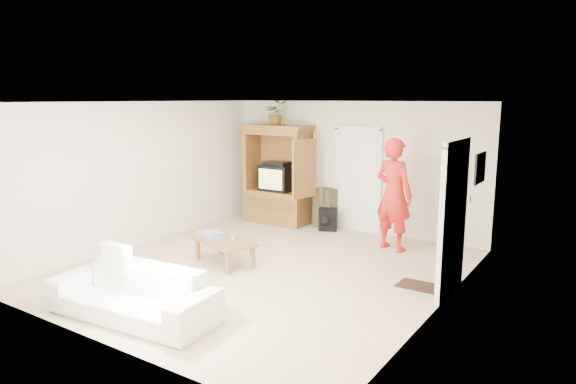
% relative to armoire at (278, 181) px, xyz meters
% --- Properties ---
extents(floor, '(6.00, 6.00, 0.00)m').
position_rel_armoire_xyz_m(floor, '(1.58, -2.66, -0.91)').
color(floor, tan).
rests_on(floor, ground).
extents(ceiling, '(6.00, 6.00, 0.00)m').
position_rel_armoire_xyz_m(ceiling, '(1.58, -2.66, 1.69)').
color(ceiling, white).
rests_on(ceiling, floor).
extents(wall_back, '(5.50, 0.00, 5.50)m').
position_rel_armoire_xyz_m(wall_back, '(1.58, 0.34, 0.39)').
color(wall_back, silver).
rests_on(wall_back, floor).
extents(wall_front, '(5.50, 0.00, 5.50)m').
position_rel_armoire_xyz_m(wall_front, '(1.58, -5.66, 0.39)').
color(wall_front, silver).
rests_on(wall_front, floor).
extents(wall_left, '(0.00, 6.00, 6.00)m').
position_rel_armoire_xyz_m(wall_left, '(-1.17, -2.66, 0.39)').
color(wall_left, silver).
rests_on(wall_left, floor).
extents(wall_right, '(0.00, 6.00, 6.00)m').
position_rel_armoire_xyz_m(wall_right, '(4.33, -2.66, 0.39)').
color(wall_right, silver).
rests_on(wall_right, floor).
extents(armoire, '(1.82, 1.14, 2.10)m').
position_rel_armoire_xyz_m(armoire, '(0.00, 0.00, 0.00)').
color(armoire, '#9A612F').
rests_on(armoire, floor).
extents(door_back, '(0.85, 0.05, 2.04)m').
position_rel_armoire_xyz_m(door_back, '(1.73, 0.31, 0.11)').
color(door_back, white).
rests_on(door_back, floor).
extents(doorway_right, '(0.05, 0.90, 2.04)m').
position_rel_armoire_xyz_m(doorway_right, '(4.30, -2.06, 0.11)').
color(doorway_right, black).
rests_on(doorway_right, floor).
extents(framed_picture, '(0.03, 0.60, 0.48)m').
position_rel_armoire_xyz_m(framed_picture, '(4.31, -0.76, 0.69)').
color(framed_picture, black).
rests_on(framed_picture, wall_right).
extents(doormat, '(0.60, 0.40, 0.02)m').
position_rel_armoire_xyz_m(doormat, '(3.88, -2.06, -0.90)').
color(doormat, '#382316').
rests_on(doormat, floor).
extents(plant, '(0.60, 0.60, 0.50)m').
position_rel_armoire_xyz_m(plant, '(-0.02, -0.03, 1.44)').
color(plant, '#4C7238').
rests_on(plant, armoire).
extents(man, '(0.82, 0.64, 1.99)m').
position_rel_armoire_xyz_m(man, '(2.83, -0.53, 0.09)').
color(man, red).
rests_on(man, floor).
extents(sofa, '(2.22, 1.03, 0.63)m').
position_rel_armoire_xyz_m(sofa, '(1.30, -5.02, -0.59)').
color(sofa, white).
rests_on(sofa, floor).
extents(coffee_table, '(1.23, 0.91, 0.41)m').
position_rel_armoire_xyz_m(coffee_table, '(0.86, -2.80, -0.55)').
color(coffee_table, brown).
rests_on(coffee_table, floor).
extents(towel, '(0.43, 0.36, 0.08)m').
position_rel_armoire_xyz_m(towel, '(0.59, -2.80, -0.46)').
color(towel, '#FC54C6').
rests_on(towel, coffee_table).
extents(candle, '(0.08, 0.08, 0.10)m').
position_rel_armoire_xyz_m(candle, '(1.01, -2.75, -0.45)').
color(candle, tan).
rests_on(candle, coffee_table).
extents(backpack_black, '(0.42, 0.35, 0.45)m').
position_rel_armoire_xyz_m(backpack_black, '(1.25, -0.04, -0.68)').
color(backpack_black, black).
rests_on(backpack_black, floor).
extents(backpack_olive, '(0.48, 0.38, 0.82)m').
position_rel_armoire_xyz_m(backpack_olive, '(1.07, 0.19, -0.50)').
color(backpack_olive, '#47442B').
rests_on(backpack_olive, floor).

